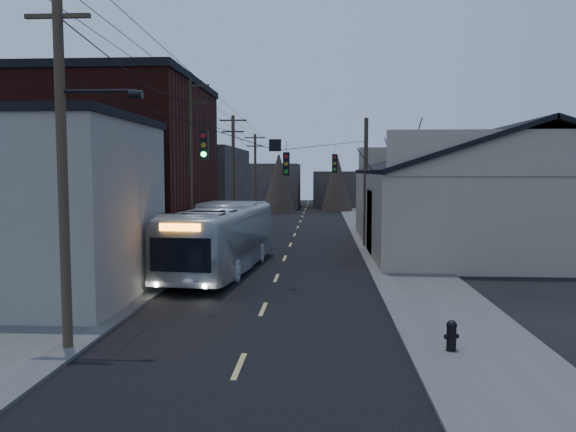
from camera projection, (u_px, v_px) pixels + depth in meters
The scene contains 15 objects.
ground at pixel (226, 398), 12.51m from camera, with size 160.00×160.00×0.00m, color black.
road_surface at pixel (293, 238), 42.36m from camera, with size 9.00×110.00×0.02m, color black.
sidewalk_left at pixel (208, 237), 42.74m from camera, with size 4.00×110.00×0.12m, color #474744.
sidewalk_right at pixel (380, 238), 41.97m from camera, with size 4.00×110.00×0.12m, color #474744.
building_clapboard at pixel (34, 211), 21.72m from camera, with size 8.00×8.00×7.00m, color gray.
building_brick at pixel (113, 172), 32.60m from camera, with size 10.00×12.00×10.00m, color black.
building_left_far at pixel (187, 189), 48.61m from camera, with size 9.00×14.00×7.00m, color #2E2925.
warehouse at pixel (489, 207), 36.40m from camera, with size 16.16×20.60×7.73m.
building_far_left at pixel (263, 186), 77.30m from camera, with size 10.00×12.00×6.00m, color #2E2925.
building_far_right at pixel (355, 189), 81.54m from camera, with size 12.00×14.00×5.00m, color #2E2925.
bare_tree at pixel (399, 197), 31.74m from camera, with size 0.40×0.40×7.20m, color black.
utility_lines at pixel (241, 172), 36.32m from camera, with size 11.24×45.28×10.50m.
bus at pixel (222, 238), 27.94m from camera, with size 2.88×12.32×3.43m, color #B7BEC5.
parked_car at pixel (255, 228), 43.52m from camera, with size 1.36×3.89×1.28m, color #B2B6BA.
fire_hydrant at pixel (451, 334), 15.40m from camera, with size 0.41×0.29×0.85m.
Camera 1 is at (2.10, -12.04, 5.05)m, focal length 35.00 mm.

